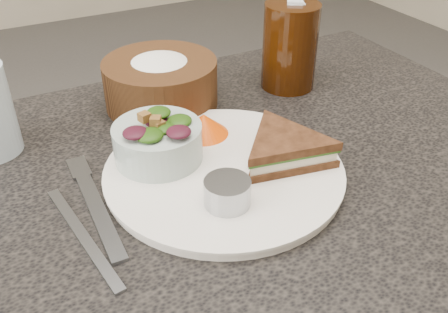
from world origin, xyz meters
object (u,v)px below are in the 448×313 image
dinner_plate (224,172)px  dressing_ramekin (227,193)px  cola_glass (290,43)px  sandwich (284,149)px  salad_bowl (157,137)px  bread_basket (160,75)px

dinner_plate → dressing_ramekin: 0.08m
cola_glass → sandwich: bearing=-125.0°
salad_bowl → bread_basket: bread_basket is taller
dressing_ramekin → bread_basket: 0.29m
salad_bowl → dressing_ramekin: bearing=-74.3°
bread_basket → cola_glass: 0.22m
sandwich → salad_bowl: bearing=160.3°
salad_bowl → bread_basket: size_ratio=0.64×
sandwich → dressing_ramekin: sandwich is taller
sandwich → bread_basket: bread_basket is taller
salad_bowl → bread_basket: (0.07, 0.16, 0.00)m
sandwich → bread_basket: 0.25m
sandwich → dressing_ramekin: bearing=-147.4°
dinner_plate → cola_glass: cola_glass is taller
salad_bowl → bread_basket: bearing=67.1°
dinner_plate → bread_basket: size_ratio=1.70×
dressing_ramekin → cola_glass: size_ratio=0.35×
dinner_plate → sandwich: bearing=-17.0°
bread_basket → sandwich: bearing=-73.6°
salad_bowl → dressing_ramekin: (0.03, -0.12, -0.02)m
sandwich → bread_basket: (-0.07, 0.24, 0.02)m
dressing_ramekin → bread_basket: (0.03, 0.28, 0.02)m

